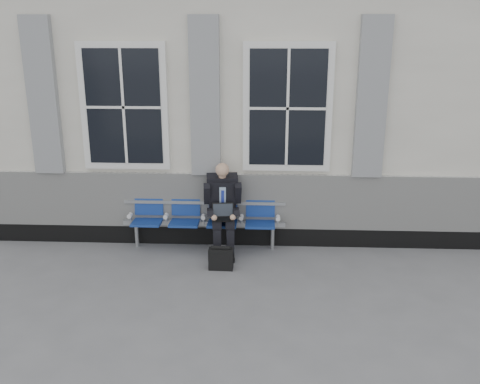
{
  "coord_description": "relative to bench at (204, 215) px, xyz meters",
  "views": [
    {
      "loc": [
        0.01,
        -6.66,
        3.47
      ],
      "look_at": [
        -0.34,
        0.9,
        1.08
      ],
      "focal_mm": 40.0,
      "sensor_mm": 36.0,
      "label": 1
    }
  ],
  "objects": [
    {
      "name": "briefcase",
      "position": [
        0.33,
        -0.8,
        -0.38
      ],
      "size": [
        0.36,
        0.16,
        0.37
      ],
      "color": "black",
      "rests_on": "ground"
    },
    {
      "name": "bench",
      "position": [
        0.0,
        0.0,
        0.0
      ],
      "size": [
        2.6,
        0.47,
        0.91
      ],
      "color": "#9EA0A3",
      "rests_on": "ground"
    },
    {
      "name": "ground",
      "position": [
        0.94,
        -1.32,
        -0.55
      ],
      "size": [
        70.0,
        70.0,
        0.0
      ],
      "primitive_type": "plane",
      "color": "slate",
      "rests_on": "ground"
    },
    {
      "name": "station_building",
      "position": [
        0.92,
        2.15,
        1.67
      ],
      "size": [
        14.4,
        4.4,
        4.49
      ],
      "color": "silver",
      "rests_on": "ground"
    },
    {
      "name": "businessman",
      "position": [
        0.31,
        -0.14,
        0.23
      ],
      "size": [
        0.61,
        0.82,
        1.45
      ],
      "color": "black",
      "rests_on": "ground"
    }
  ]
}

